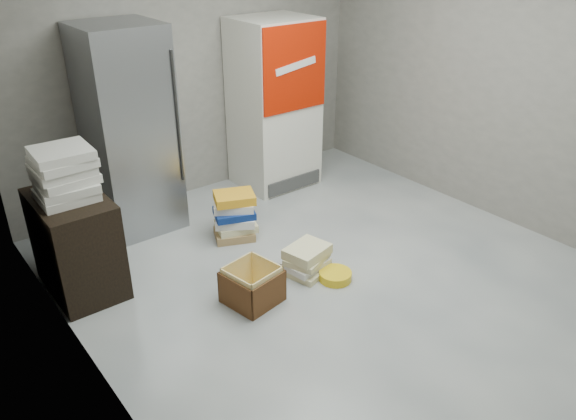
% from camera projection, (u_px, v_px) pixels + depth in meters
% --- Properties ---
extents(ground, '(5.00, 5.00, 0.00)m').
position_uv_depth(ground, '(358.00, 289.00, 4.53)').
color(ground, '#BBBBB7').
rests_on(ground, ground).
extents(room_shell, '(4.04, 5.04, 2.82)m').
position_uv_depth(room_shell, '(374.00, 65.00, 3.71)').
color(room_shell, gray).
rests_on(room_shell, ground).
extents(steel_fridge, '(0.70, 0.72, 1.90)m').
position_uv_depth(steel_fridge, '(129.00, 131.00, 5.10)').
color(steel_fridge, '#A0A2A8').
rests_on(steel_fridge, ground).
extents(coke_cooler, '(0.80, 0.73, 1.80)m').
position_uv_depth(coke_cooler, '(274.00, 104.00, 6.02)').
color(coke_cooler, silver).
rests_on(coke_cooler, ground).
extents(wood_shelf, '(0.50, 0.80, 0.80)m').
position_uv_depth(wood_shelf, '(76.00, 244.00, 4.38)').
color(wood_shelf, black).
rests_on(wood_shelf, ground).
extents(supply_box_stack, '(0.44, 0.44, 0.39)m').
position_uv_depth(supply_box_stack, '(64.00, 174.00, 4.12)').
color(supply_box_stack, beige).
rests_on(supply_box_stack, wood_shelf).
extents(phonebook_stack_main, '(0.47, 0.45, 0.44)m').
position_uv_depth(phonebook_stack_main, '(235.00, 216.00, 5.19)').
color(phonebook_stack_main, '#99794B').
rests_on(phonebook_stack_main, ground).
extents(phonebook_stack_side, '(0.43, 0.40, 0.24)m').
position_uv_depth(phonebook_stack_side, '(307.00, 260.00, 4.70)').
color(phonebook_stack_side, beige).
rests_on(phonebook_stack_side, ground).
extents(cardboard_box, '(0.44, 0.44, 0.30)m').
position_uv_depth(cardboard_box, '(252.00, 287.00, 4.34)').
color(cardboard_box, yellow).
rests_on(cardboard_box, ground).
extents(bucket_lid, '(0.31, 0.31, 0.07)m').
position_uv_depth(bucket_lid, '(335.00, 276.00, 4.64)').
color(bucket_lid, yellow).
rests_on(bucket_lid, ground).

